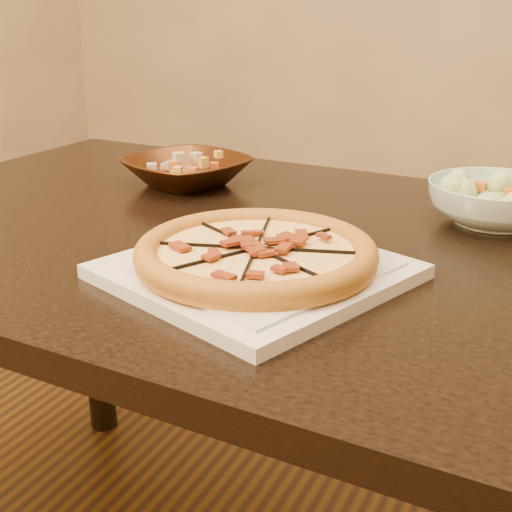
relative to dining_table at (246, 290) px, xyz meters
The scene contains 7 objects.
dining_table is the anchor object (origin of this frame).
plate 0.23m from the dining_table, 59.90° to the right, with size 0.41×0.41×0.02m.
pizza 0.24m from the dining_table, 59.90° to the right, with size 0.31×0.31×0.03m.
bronze_bowl 0.32m from the dining_table, 139.15° to the left, with size 0.22×0.22×0.05m, color #4A2710.
mixed_dish 0.34m from the dining_table, 139.40° to the left, with size 0.08×0.10×0.03m.
salad_bowl 0.42m from the dining_table, 30.05° to the left, with size 0.21×0.21×0.07m, color silver.
salad 0.44m from the dining_table, 29.99° to the left, with size 0.12×0.10×0.04m.
Camera 1 is at (0.43, -1.02, 1.10)m, focal length 50.00 mm.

